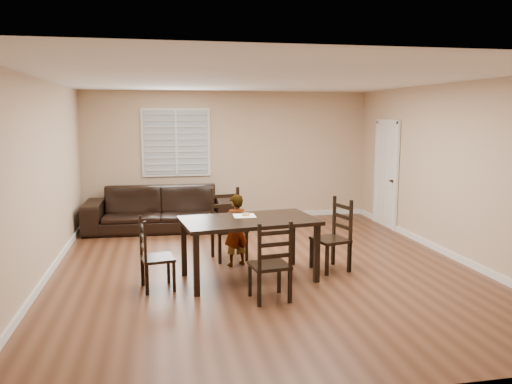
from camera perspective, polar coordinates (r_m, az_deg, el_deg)
The scene contains 11 objects.
ground at distance 7.44m, azimuth 0.69°, elevation -8.47°, with size 7.00×7.00×0.00m, color brown.
room at distance 7.30m, azimuth 0.71°, elevation 5.64°, with size 6.04×7.04×2.72m.
dining_table at distance 6.70m, azimuth -0.82°, elevation -3.80°, with size 1.90×1.23×0.83m.
chair_near at distance 7.82m, azimuth -3.39°, elevation -3.90°, with size 0.56×0.53×1.09m.
chair_far at distance 5.93m, azimuth 1.96°, elevation -8.49°, with size 0.49×0.47×0.99m.
chair_left at distance 6.51m, azimuth -12.17°, elevation -7.33°, with size 0.46×0.48×0.93m.
chair_right at distance 7.29m, azimuth 9.33°, elevation -5.11°, with size 0.54×0.56×1.04m.
child at distance 7.35m, azimuth -2.35°, elevation -4.38°, with size 0.39×0.26×1.07m, color gray.
napkin at distance 6.87m, azimuth -1.33°, elevation -2.73°, with size 0.30×0.30×0.00m, color silver.
donut at distance 6.87m, azimuth -1.16°, elevation -2.54°, with size 0.11×0.11×0.04m.
sofa at distance 9.82m, azimuth -10.85°, elevation -1.89°, with size 2.84×1.11×0.83m, color black.
Camera 1 is at (-1.43, -6.96, 2.21)m, focal length 35.00 mm.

